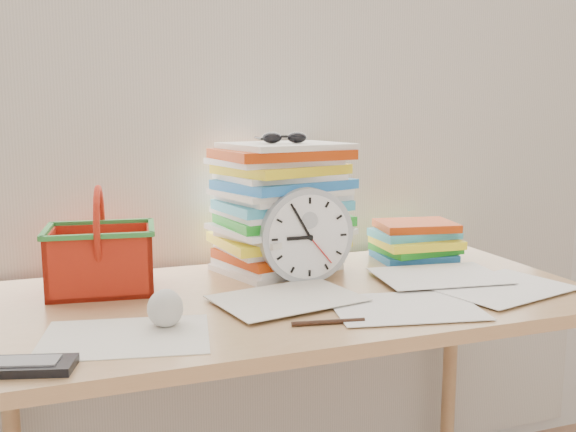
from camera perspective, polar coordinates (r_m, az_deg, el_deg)
name	(u,v)px	position (r m, az deg, el deg)	size (l,w,h in m)	color
curtain	(246,64)	(1.82, -3.79, 13.36)	(2.40, 0.01, 2.50)	beige
desk	(293,324)	(1.54, 0.47, -9.56)	(1.40, 0.70, 0.75)	#AB7E50
paper_stack	(279,207)	(1.70, -0.80, 0.80)	(0.34, 0.28, 0.34)	white
clock	(306,235)	(1.59, 1.58, -1.71)	(0.24, 0.24, 0.05)	#A9AFB5
sunglasses	(285,138)	(1.66, -0.31, 6.99)	(0.13, 0.11, 0.03)	black
book_stack	(419,241)	(1.87, 11.53, -2.19)	(0.26, 0.20, 0.11)	white
basket	(100,240)	(1.57, -16.35, -2.06)	(0.25, 0.19, 0.25)	red
crumpled_ball	(165,308)	(1.30, -10.89, -8.01)	(0.08, 0.08, 0.08)	silver
pen	(328,322)	(1.30, 3.60, -9.39)	(0.01, 0.01, 0.15)	black
calculator	(28,366)	(1.17, -22.15, -12.26)	(0.15, 0.07, 0.02)	black
scattered_papers	(293,291)	(1.51, 0.48, -6.67)	(1.26, 0.42, 0.02)	white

